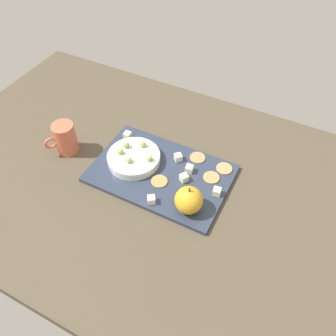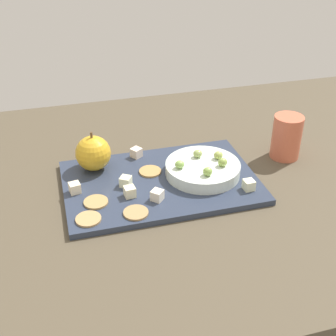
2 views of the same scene
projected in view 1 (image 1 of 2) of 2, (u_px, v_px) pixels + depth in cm
name	position (u px, v px, depth cm)	size (l,w,h in cm)	color
table	(161.00, 187.00, 101.43)	(146.14, 88.30, 3.79)	#4E4433
platter	(161.00, 173.00, 101.54)	(39.45, 25.81, 1.27)	#2D374B
serving_dish	(134.00, 158.00, 103.01)	(15.63, 15.63, 2.53)	silver
apple_whole	(189.00, 200.00, 89.70)	(7.48, 7.48, 7.48)	gold
apple_stem	(189.00, 190.00, 86.46)	(0.50, 0.50, 1.20)	brown
cheese_cube_0	(151.00, 200.00, 93.16)	(2.07, 2.07, 2.07)	#F7E2CC
cheese_cube_1	(128.00, 135.00, 109.92)	(2.07, 2.07, 2.07)	#EEF2C6
cheese_cube_2	(184.00, 178.00, 98.27)	(2.07, 2.07, 2.07)	#F0F4C9
cheese_cube_3	(178.00, 157.00, 103.53)	(2.07, 2.07, 2.07)	silver
cheese_cube_4	(217.00, 192.00, 94.98)	(2.07, 2.07, 2.07)	#F9EBC8
cheese_cube_5	(189.00, 169.00, 100.53)	(2.07, 2.07, 2.07)	#F0ECC1
cracker_0	(197.00, 158.00, 104.58)	(4.69, 4.69, 0.40)	#A88554
cracker_1	(211.00, 177.00, 99.41)	(4.69, 4.69, 0.40)	tan
cracker_2	(159.00, 181.00, 98.48)	(4.69, 4.69, 0.40)	#B0874D
cracker_3	(224.00, 169.00, 101.69)	(4.69, 4.69, 0.40)	tan
grape_0	(149.00, 158.00, 100.08)	(1.94, 1.75, 1.69)	#8FBB5A
grape_1	(143.00, 144.00, 103.88)	(1.94, 1.75, 1.78)	#8EB353
grape_2	(120.00, 151.00, 101.92)	(1.94, 1.75, 1.66)	#9EAF55
grape_3	(129.00, 160.00, 99.68)	(1.94, 1.75, 1.67)	#9DB362
grape_4	(126.00, 145.00, 103.61)	(1.94, 1.75, 1.77)	#91AD4E
cup	(65.00, 138.00, 105.08)	(7.28, 8.84, 9.99)	#D26447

